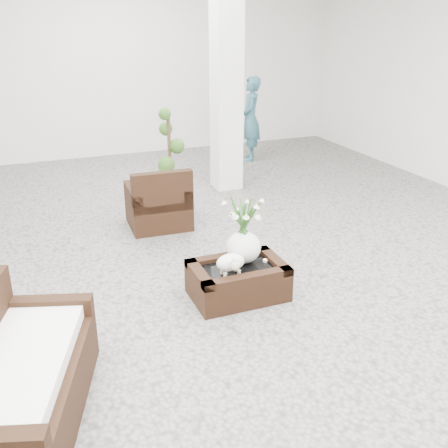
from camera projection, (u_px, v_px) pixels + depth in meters
name	position (u px, v px, depth m)	size (l,w,h in m)	color
ground	(221.00, 274.00, 5.59)	(11.00, 11.00, 0.00)	gray
column	(226.00, 74.00, 7.75)	(0.40, 0.40, 3.50)	white
coffee_table	(238.00, 282.00, 5.10)	(0.90, 0.60, 0.31)	#321B0E
sheep_figurine	(230.00, 264.00, 4.88)	(0.28, 0.23, 0.21)	white
planter_narcissus	(244.00, 224.00, 5.01)	(0.44, 0.44, 0.80)	white
tealight	(265.00, 260.00, 5.16)	(0.04, 0.04, 0.03)	white
armchair	(158.00, 196.00, 6.73)	(0.76, 0.73, 0.81)	#321B0E
loveseat	(19.00, 371.00, 3.43)	(1.54, 0.74, 0.82)	#321B0E
topiary	(170.00, 163.00, 7.04)	(0.38, 0.38, 1.43)	#284817
shopper	(251.00, 119.00, 9.67)	(0.56, 0.37, 1.54)	#305E6C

